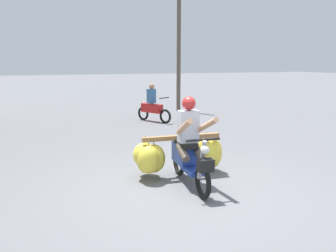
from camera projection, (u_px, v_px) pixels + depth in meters
name	position (u px, v px, depth m)	size (l,w,h in m)	color
ground_plane	(186.00, 191.00, 5.68)	(120.00, 120.00, 0.00)	slate
motorbike_main_loaded	(177.00, 153.00, 6.17)	(1.83, 1.84, 1.58)	black
motorbike_distant_ahead_left	(152.00, 106.00, 12.27)	(0.87, 1.47, 1.40)	black
utility_pole	(179.00, 48.00, 14.59)	(0.18, 0.18, 5.57)	brown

